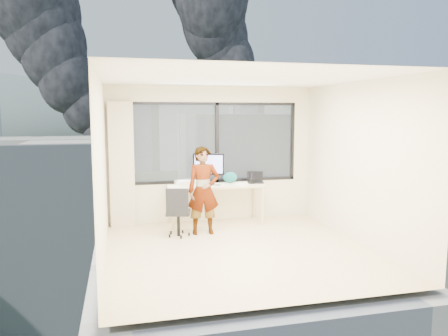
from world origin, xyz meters
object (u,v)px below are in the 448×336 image
object	(u,v)px
chair	(178,211)
laptop	(256,178)
desk	(216,204)
handbag	(230,177)
monitor	(209,169)
game_console	(185,182)
person	(203,190)

from	to	relation	value
chair	laptop	world-z (taller)	laptop
desk	handbag	distance (m)	0.60
monitor	chair	bearing A→B (deg)	-112.00
game_console	handbag	distance (m)	0.88
person	laptop	bearing A→B (deg)	31.42
game_console	laptop	xyz separation A→B (m)	(1.35, -0.18, 0.06)
desk	laptop	xyz separation A→B (m)	(0.80, 0.03, 0.47)
chair	person	size ratio (longest dim) A/B	0.57
laptop	handbag	distance (m)	0.49
chair	monitor	xyz separation A→B (m)	(0.69, 0.76, 0.61)
person	game_console	distance (m)	0.85
game_console	person	bearing A→B (deg)	-96.56
monitor	handbag	xyz separation A→B (m)	(0.44, 0.07, -0.20)
desk	monitor	bearing A→B (deg)	143.33
person	game_console	size ratio (longest dim) A/B	4.57
person	monitor	bearing A→B (deg)	73.46
monitor	handbag	bearing A→B (deg)	29.08
game_console	handbag	world-z (taller)	handbag
monitor	game_console	world-z (taller)	monitor
desk	handbag	bearing A→B (deg)	25.74
chair	monitor	size ratio (longest dim) A/B	1.45
chair	laptop	bearing A→B (deg)	36.46
handbag	person	bearing A→B (deg)	-135.03
laptop	monitor	bearing A→B (deg)	-172.70
person	handbag	bearing A→B (deg)	50.98
desk	handbag	world-z (taller)	handbag
desk	monitor	world-z (taller)	monitor
monitor	laptop	xyz separation A→B (m)	(0.92, -0.06, -0.20)
handbag	chair	bearing A→B (deg)	-147.65
game_console	handbag	bearing A→B (deg)	-22.71
game_console	handbag	xyz separation A→B (m)	(0.87, -0.05, 0.06)
desk	laptop	distance (m)	0.93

